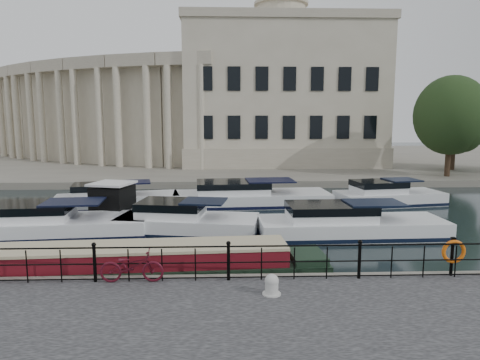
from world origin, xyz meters
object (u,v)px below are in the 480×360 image
at_px(bicycle, 132,266).
at_px(life_ring_post, 453,252).
at_px(mooring_bollard, 272,285).
at_px(narrowboat, 117,270).
at_px(harbour_hut, 113,204).

bearing_deg(bicycle, life_ring_post, -89.70).
bearing_deg(mooring_bollard, bicycle, 165.45).
height_order(bicycle, mooring_bollard, bicycle).
height_order(bicycle, narrowboat, bicycle).
relative_size(bicycle, life_ring_post, 1.55).
height_order(life_ring_post, narrowboat, life_ring_post).
xyz_separation_m(bicycle, narrowboat, (-0.85, 1.56, -0.68)).
xyz_separation_m(bicycle, life_ring_post, (9.85, 0.14, 0.27)).
height_order(bicycle, life_ring_post, life_ring_post).
bearing_deg(narrowboat, bicycle, -64.82).
bearing_deg(bicycle, narrowboat, 28.11).
bearing_deg(harbour_hut, bicycle, -56.84).
distance_m(mooring_bollard, narrowboat, 5.61).
bearing_deg(harbour_hut, life_ring_post, -21.05).
bearing_deg(narrowboat, harbour_hut, 101.65).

